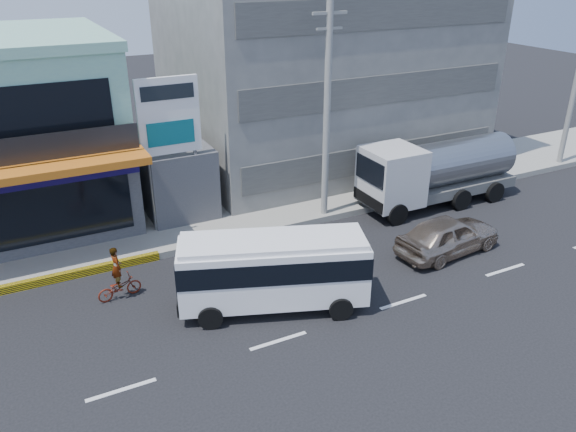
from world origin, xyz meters
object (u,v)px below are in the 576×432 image
object	(u,v)px
satellite_dish	(172,143)
minibus	(273,267)
billboard	(170,125)
tanker_truck	(434,171)
concrete_building	(321,41)
utility_pole_near	(327,111)
sedan	(448,235)
motorcycle_rider	(119,281)

from	to	relation	value
satellite_dish	minibus	bearing A→B (deg)	-85.55
billboard	tanker_truck	world-z (taller)	billboard
concrete_building	tanker_truck	distance (m)	10.12
utility_pole_near	sedan	bearing A→B (deg)	-60.88
sedan	tanker_truck	world-z (taller)	tanker_truck
utility_pole_near	motorcycle_rider	xyz separation A→B (m)	(-10.00, -2.51, -4.47)
tanker_truck	motorcycle_rider	bearing A→B (deg)	-174.12
satellite_dish	motorcycle_rider	size ratio (longest dim) A/B	0.73
concrete_building	tanker_truck	xyz separation A→B (m)	(1.64, -8.50, -5.25)
utility_pole_near	billboard	bearing A→B (deg)	164.52
billboard	sedan	bearing A→B (deg)	-36.68
satellite_dish	utility_pole_near	xyz separation A→B (m)	(6.00, -3.60, 1.57)
billboard	concrete_building	bearing A→B (deg)	28.92
concrete_building	sedan	distance (m)	14.26
billboard	tanker_truck	size ratio (longest dim) A/B	0.83
motorcycle_rider	satellite_dish	bearing A→B (deg)	56.78
utility_pole_near	sedan	distance (m)	7.37
tanker_truck	minibus	bearing A→B (deg)	-156.89
billboard	motorcycle_rider	world-z (taller)	billboard
concrete_building	sedan	size ratio (longest dim) A/B	3.38
motorcycle_rider	billboard	bearing A→B (deg)	50.90
billboard	tanker_truck	distance (m)	12.84
satellite_dish	billboard	bearing A→B (deg)	-105.52
utility_pole_near	minibus	xyz separation A→B (m)	(-5.29, -5.56, -3.54)
minibus	tanker_truck	bearing A→B (deg)	23.11
satellite_dish	minibus	distance (m)	9.40
minibus	concrete_building	bearing A→B (deg)	54.80
concrete_building	motorcycle_rider	size ratio (longest dim) A/B	7.82
satellite_dish	minibus	world-z (taller)	satellite_dish
tanker_truck	satellite_dish	bearing A→B (deg)	158.88
minibus	sedan	world-z (taller)	minibus
satellite_dish	billboard	world-z (taller)	billboard
utility_pole_near	tanker_truck	xyz separation A→B (m)	(5.64, -0.90, -3.40)
utility_pole_near	minibus	distance (m)	8.45
satellite_dish	motorcycle_rider	world-z (taller)	satellite_dish
billboard	utility_pole_near	bearing A→B (deg)	-15.48
satellite_dish	sedan	world-z (taller)	satellite_dish
concrete_building	satellite_dish	xyz separation A→B (m)	(-10.00, -4.00, -3.42)
sedan	tanker_truck	xyz separation A→B (m)	(2.75, 4.30, 0.94)
concrete_building	satellite_dish	world-z (taller)	concrete_building
sedan	motorcycle_rider	size ratio (longest dim) A/B	2.32
motorcycle_rider	minibus	bearing A→B (deg)	-32.95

